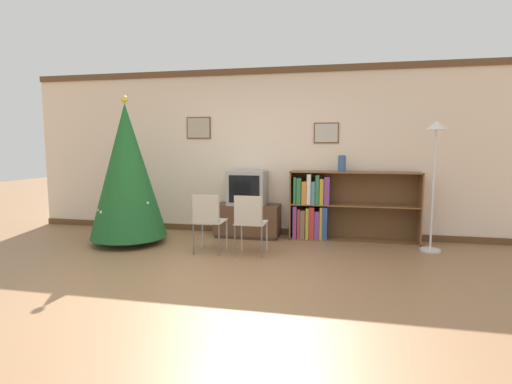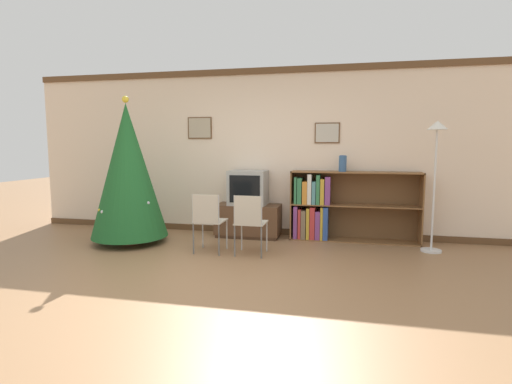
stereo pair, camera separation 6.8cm
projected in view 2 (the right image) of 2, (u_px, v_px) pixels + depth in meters
The scene contains 10 objects.
ground_plane at pixel (210, 284), 4.25m from camera, with size 24.00×24.00×0.00m, color #936B47.
wall_back at pixel (261, 152), 6.57m from camera, with size 8.08×0.11×2.70m.
christmas_tree at pixel (128, 171), 5.93m from camera, with size 1.12×1.12×2.18m.
tv_console at pixel (248, 220), 6.43m from camera, with size 1.02×0.48×0.52m.
television at pixel (248, 188), 6.36m from camera, with size 0.59×0.47×0.55m.
folding_chair_left at pixel (208, 219), 5.40m from camera, with size 0.40×0.40×0.82m.
folding_chair_right at pixel (250, 221), 5.28m from camera, with size 0.40×0.40×0.82m.
bookshelf at pixel (330, 207), 6.18m from camera, with size 1.94×0.36×1.07m.
vase at pixel (343, 163), 6.04m from camera, with size 0.12×0.12×0.25m.
standing_lamp at pixel (436, 152), 5.38m from camera, with size 0.28×0.28×1.80m.
Camera 2 is at (1.38, -3.89, 1.47)m, focal length 28.00 mm.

